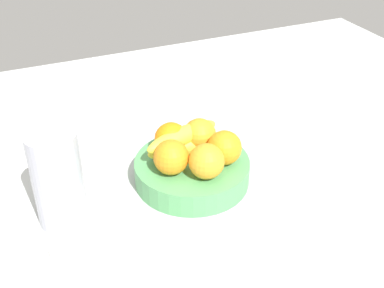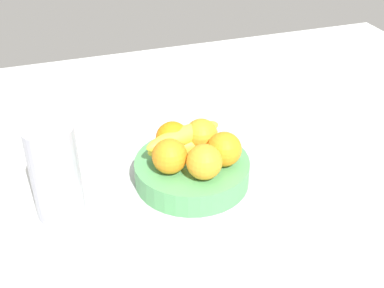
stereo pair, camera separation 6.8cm
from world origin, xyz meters
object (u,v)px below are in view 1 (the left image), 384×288
Objects in this scene: orange_front_left at (207,161)px; orange_center at (200,135)px; banana_bunch at (185,141)px; orange_front_right at (224,148)px; orange_back_right at (171,157)px; fruit_bowl at (192,171)px; thermos_tumbler at (58,179)px; orange_back_left at (171,139)px; jar_lid at (72,248)px.

orange_center is (2.64, 9.11, 0.00)cm from orange_front_left.
orange_center reaches higher than banana_bunch.
orange_front_right is at bearing 28.93° from orange_front_left.
orange_back_right is (-8.23, -5.22, 0.00)cm from orange_center.
orange_front_left is 6.81cm from orange_back_right.
orange_front_right is at bearing -43.95° from banana_bunch.
banana_bunch is at bearing 95.23° from orange_front_left.
banana_bunch is (-3.43, -0.56, -0.33)cm from orange_center.
orange_back_right is at bearing -135.87° from banana_bunch.
fruit_bowl is 6.23cm from banana_bunch.
thermos_tumbler is (-26.28, -1.49, 6.76)cm from fruit_bowl.
fruit_bowl is 27.18cm from thermos_tumbler.
thermos_tumbler is at bearing -176.75° from fruit_bowl.
banana_bunch is (2.42, -1.33, -0.33)cm from orange_back_left.
orange_center is at bearing 32.37° from orange_back_right.
orange_center is at bearing 73.83° from orange_front_left.
orange_center is at bearing 47.07° from fruit_bowl.
thermos_tumbler is 2.40× the size of jar_lid.
orange_front_left is at bearing -85.34° from fruit_bowl.
banana_bunch is (-5.93, 5.71, -0.33)cm from orange_front_right.
orange_center is at bearing 9.35° from thermos_tumbler.
jar_lid is (-27.18, -4.50, -7.68)cm from orange_front_left.
jar_lid is (-26.71, -10.27, -1.80)cm from fruit_bowl.
banana_bunch is at bearing -28.79° from orange_back_left.
fruit_bowl is 7.45cm from orange_center.
orange_front_right is 0.38× the size of banana_bunch.
thermos_tumbler is at bearing -170.65° from orange_center.
thermos_tumbler reaches higher than fruit_bowl.
fruit_bowl is at bearing 94.66° from orange_front_left.
thermos_tumbler reaches higher than orange_back_left.
orange_front_right is (5.14, 2.84, 0.00)cm from orange_front_left.
orange_center is 0.38× the size of banana_bunch.
orange_back_left is (-5.85, 0.77, 0.00)cm from orange_center.
fruit_bowl reaches higher than jar_lid.
orange_back_right is (-2.39, -5.99, 0.00)cm from orange_back_left.
orange_back_right is at bearing 145.14° from orange_front_left.
jar_lid is at bearing -158.97° from fruit_bowl.
fruit_bowl is 3.01× the size of jar_lid.
jar_lid is (-29.82, -13.62, -7.68)cm from orange_center.
banana_bunch reaches higher than fruit_bowl.
jar_lid is at bearing -158.74° from orange_back_right.
orange_front_left is 10.39cm from orange_back_left.
orange_front_right and orange_back_right have the same top height.
thermos_tumbler is at bearing 170.92° from orange_front_left.
orange_front_left reaches higher than jar_lid.
orange_front_left reaches higher than banana_bunch.
orange_back_left is at bearing 123.57° from fruit_bowl.
orange_back_right is at bearing -147.63° from orange_center.
banana_bunch is at bearing 136.05° from orange_front_right.
orange_front_right is 10.78cm from orange_back_right.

